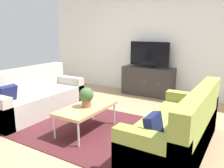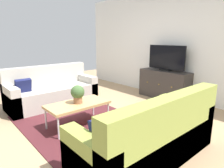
% 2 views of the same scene
% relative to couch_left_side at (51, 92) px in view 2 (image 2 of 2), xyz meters
% --- Properties ---
extents(ground_plane, '(10.00, 10.00, 0.00)m').
position_rel_couch_left_side_xyz_m(ground_plane, '(1.44, 0.10, -0.29)').
color(ground_plane, tan).
extents(wall_back, '(6.40, 0.12, 2.70)m').
position_rel_couch_left_side_xyz_m(wall_back, '(1.44, 2.65, 1.06)').
color(wall_back, white).
rests_on(wall_back, ground_plane).
extents(area_rug, '(2.50, 1.90, 0.01)m').
position_rel_couch_left_side_xyz_m(area_rug, '(1.44, -0.05, -0.29)').
color(area_rug, '#4C1E23').
rests_on(area_rug, ground_plane).
extents(couch_left_side, '(0.80, 1.94, 0.88)m').
position_rel_couch_left_side_xyz_m(couch_left_side, '(0.00, 0.00, 0.00)').
color(couch_left_side, '#B2ADA3').
rests_on(couch_left_side, ground_plane).
extents(couch_right_side, '(0.80, 1.94, 0.88)m').
position_rel_couch_left_side_xyz_m(couch_right_side, '(2.87, 0.00, 0.00)').
color(couch_right_side, olive).
rests_on(couch_right_side, ground_plane).
extents(coffee_table, '(0.54, 1.04, 0.42)m').
position_rel_couch_left_side_xyz_m(coffee_table, '(1.42, -0.16, 0.09)').
color(coffee_table, tan).
rests_on(coffee_table, ground_plane).
extents(potted_plant, '(0.23, 0.23, 0.31)m').
position_rel_couch_left_side_xyz_m(potted_plant, '(1.43, -0.15, 0.30)').
color(potted_plant, '#936042').
rests_on(potted_plant, coffee_table).
extents(tv_console, '(1.28, 0.47, 0.70)m').
position_rel_couch_left_side_xyz_m(tv_console, '(1.41, 2.37, 0.06)').
color(tv_console, '#332D2B').
rests_on(tv_console, ground_plane).
extents(flat_screen_tv, '(1.00, 0.16, 0.62)m').
position_rel_couch_left_side_xyz_m(flat_screen_tv, '(1.41, 2.39, 0.72)').
color(flat_screen_tv, black).
rests_on(flat_screen_tv, tv_console).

